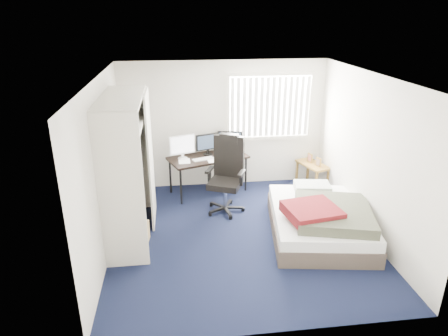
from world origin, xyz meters
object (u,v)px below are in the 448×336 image
(desk, at_px, (208,155))
(nightstand, at_px, (313,167))
(office_chair, at_px, (227,182))
(bed, at_px, (320,219))

(desk, distance_m, nightstand, 2.14)
(desk, bearing_deg, nightstand, -1.45)
(nightstand, bearing_deg, office_chair, -157.76)
(nightstand, relative_size, bed, 0.37)
(desk, relative_size, nightstand, 2.04)
(office_chair, relative_size, bed, 0.63)
(bed, bearing_deg, nightstand, 74.92)
(nightstand, height_order, bed, nightstand)
(office_chair, height_order, nightstand, office_chair)
(desk, distance_m, bed, 2.53)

